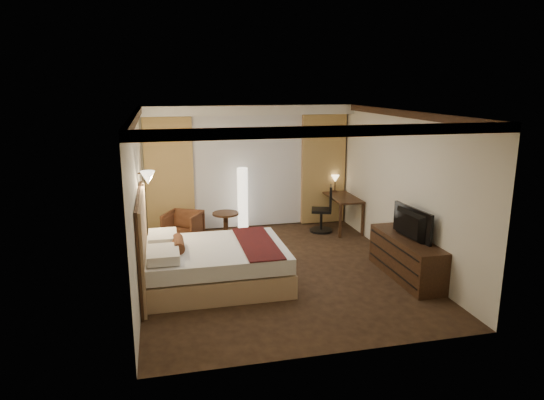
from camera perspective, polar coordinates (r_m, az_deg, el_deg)
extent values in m
cube|color=black|center=(8.46, 0.62, -8.22)|extent=(4.50, 5.50, 0.01)
cube|color=white|center=(7.87, 0.67, 10.36)|extent=(4.50, 5.50, 0.01)
cube|color=white|center=(10.70, -2.88, 3.92)|extent=(4.50, 0.02, 2.70)
cube|color=white|center=(7.85, -15.52, -0.13)|extent=(0.02, 5.50, 2.70)
cube|color=white|center=(8.86, 14.93, 1.44)|extent=(0.02, 5.50, 2.70)
cube|color=white|center=(10.32, -2.70, 10.55)|extent=(4.50, 0.50, 0.20)
cube|color=silver|center=(10.64, -2.79, 3.32)|extent=(2.48, 0.04, 2.45)
cube|color=tan|center=(10.42, -11.98, 2.81)|extent=(1.00, 0.14, 2.45)
cube|color=tan|center=(11.01, 6.02, 3.61)|extent=(1.00, 0.14, 2.45)
imported|color=#4D2E17|center=(9.96, -10.43, -2.95)|extent=(0.89, 0.87, 0.69)
imported|color=black|center=(8.14, 15.60, -2.35)|extent=(0.68, 1.07, 0.13)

